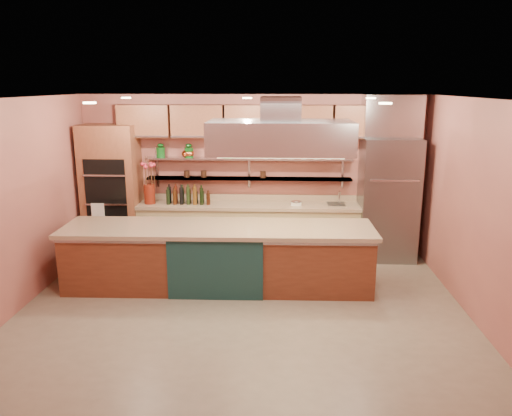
{
  "coord_description": "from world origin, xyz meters",
  "views": [
    {
      "loc": [
        0.47,
        -6.27,
        2.97
      ],
      "look_at": [
        0.14,
        1.0,
        1.16
      ],
      "focal_mm": 35.0,
      "sensor_mm": 36.0,
      "label": 1
    }
  ],
  "objects_px": {
    "refrigerator": "(388,199)",
    "copper_kettle": "(186,154)",
    "flower_vase": "(150,194)",
    "kitchen_scale": "(296,202)",
    "green_canister": "(228,153)",
    "island": "(219,257)"
  },
  "relations": [
    {
      "from": "island",
      "to": "copper_kettle",
      "type": "xyz_separation_m",
      "value": [
        -0.74,
        1.64,
        1.31
      ]
    },
    {
      "from": "flower_vase",
      "to": "kitchen_scale",
      "type": "relative_size",
      "value": 1.96
    },
    {
      "from": "copper_kettle",
      "to": "flower_vase",
      "type": "bearing_deg",
      "value": -160.76
    },
    {
      "from": "refrigerator",
      "to": "kitchen_scale",
      "type": "xyz_separation_m",
      "value": [
        -1.57,
        0.01,
        -0.07
      ]
    },
    {
      "from": "island",
      "to": "kitchen_scale",
      "type": "xyz_separation_m",
      "value": [
        1.19,
        1.42,
        0.51
      ]
    },
    {
      "from": "flower_vase",
      "to": "island",
      "type": "bearing_deg",
      "value": -45.97
    },
    {
      "from": "refrigerator",
      "to": "copper_kettle",
      "type": "xyz_separation_m",
      "value": [
        -3.5,
        0.23,
        0.73
      ]
    },
    {
      "from": "refrigerator",
      "to": "flower_vase",
      "type": "height_order",
      "value": "refrigerator"
    },
    {
      "from": "refrigerator",
      "to": "copper_kettle",
      "type": "bearing_deg",
      "value": 176.24
    },
    {
      "from": "island",
      "to": "green_canister",
      "type": "distance_m",
      "value": 2.11
    },
    {
      "from": "island",
      "to": "copper_kettle",
      "type": "bearing_deg",
      "value": 113.54
    },
    {
      "from": "refrigerator",
      "to": "island",
      "type": "bearing_deg",
      "value": -152.94
    },
    {
      "from": "refrigerator",
      "to": "kitchen_scale",
      "type": "distance_m",
      "value": 1.57
    },
    {
      "from": "flower_vase",
      "to": "copper_kettle",
      "type": "height_order",
      "value": "copper_kettle"
    },
    {
      "from": "copper_kettle",
      "to": "green_canister",
      "type": "relative_size",
      "value": 0.98
    },
    {
      "from": "kitchen_scale",
      "to": "green_canister",
      "type": "height_order",
      "value": "green_canister"
    },
    {
      "from": "copper_kettle",
      "to": "green_canister",
      "type": "bearing_deg",
      "value": 0.0
    },
    {
      "from": "flower_vase",
      "to": "kitchen_scale",
      "type": "distance_m",
      "value": 2.56
    },
    {
      "from": "island",
      "to": "refrigerator",
      "type": "bearing_deg",
      "value": 26.28
    },
    {
      "from": "kitchen_scale",
      "to": "refrigerator",
      "type": "bearing_deg",
      "value": -22.07
    },
    {
      "from": "island",
      "to": "kitchen_scale",
      "type": "height_order",
      "value": "kitchen_scale"
    },
    {
      "from": "refrigerator",
      "to": "island",
      "type": "distance_m",
      "value": 3.15
    }
  ]
}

